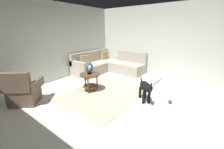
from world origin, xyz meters
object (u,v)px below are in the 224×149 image
object	(u,v)px
armchair	(23,92)
side_table	(90,78)
torus_sculpture	(89,68)
dog	(145,88)
sectional_couch	(107,66)
dog_toy_ball	(170,102)
dog_bed_mat	(149,80)

from	to	relation	value
armchair	side_table	xyz separation A→B (m)	(1.57, -0.75, 0.09)
torus_sculpture	dog	world-z (taller)	torus_sculpture
sectional_couch	armchair	xyz separation A→B (m)	(-3.43, -0.09, 0.03)
dog	dog_toy_ball	xyz separation A→B (m)	(0.28, -0.57, -0.33)
sectional_couch	armchair	world-z (taller)	same
side_table	torus_sculpture	bearing A→B (deg)	180.00
side_table	dog_bed_mat	distance (m)	2.19
dog_toy_ball	armchair	bearing A→B (deg)	127.25
torus_sculpture	dog_bed_mat	bearing A→B (deg)	-30.78
side_table	dog_bed_mat	bearing A→B (deg)	-30.78
sectional_couch	torus_sculpture	xyz separation A→B (m)	(-1.86, -0.84, 0.42)
armchair	side_table	size ratio (longest dim) A/B	1.66
armchair	dog_toy_ball	bearing A→B (deg)	-5.67
dog	dog_toy_ball	distance (m)	0.71
dog_bed_mat	dog	world-z (taller)	dog
side_table	sectional_couch	bearing A→B (deg)	24.23
dog_bed_mat	dog	distance (m)	1.59
side_table	dog_toy_ball	world-z (taller)	side_table
dog_bed_mat	dog	xyz separation A→B (m)	(-1.47, -0.51, 0.33)
armchair	dog_toy_ball	size ratio (longest dim) A/B	9.71
torus_sculpture	dog	xyz separation A→B (m)	(0.38, -1.62, -0.33)
armchair	dog	size ratio (longest dim) A/B	1.51
sectional_couch	dog_bed_mat	size ratio (longest dim) A/B	2.81
armchair	dog_bed_mat	bearing A→B (deg)	18.71
armchair	dog	distance (m)	3.07
sectional_couch	torus_sculpture	world-z (taller)	sectional_couch
armchair	dog_bed_mat	distance (m)	3.90
torus_sculpture	dog_bed_mat	world-z (taller)	torus_sculpture
armchair	torus_sculpture	world-z (taller)	armchair
armchair	dog	world-z (taller)	armchair
side_table	dog_bed_mat	world-z (taller)	side_table
sectional_couch	dog_bed_mat	xyz separation A→B (m)	(-0.01, -1.94, -0.24)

